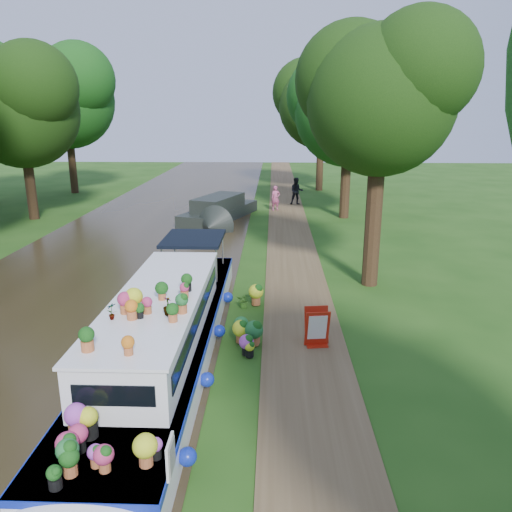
# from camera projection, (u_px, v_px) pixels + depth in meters

# --- Properties ---
(ground) EXTENTS (100.00, 100.00, 0.00)m
(ground) POSITION_uv_depth(u_px,v_px,m) (260.00, 316.00, 15.02)
(ground) COLOR #1E4711
(ground) RESTS_ON ground
(canal_water) EXTENTS (10.00, 100.00, 0.02)m
(canal_water) POSITION_uv_depth(u_px,v_px,m) (64.00, 313.00, 15.22)
(canal_water) COLOR black
(canal_water) RESTS_ON ground
(towpath) EXTENTS (2.20, 100.00, 0.03)m
(towpath) POSITION_uv_depth(u_px,v_px,m) (300.00, 316.00, 14.97)
(towpath) COLOR brown
(towpath) RESTS_ON ground
(plant_boat) EXTENTS (2.29, 13.52, 2.25)m
(plant_boat) POSITION_uv_depth(u_px,v_px,m) (161.00, 335.00, 11.68)
(plant_boat) COLOR white
(plant_boat) RESTS_ON canal_water
(tree_near_overhang) EXTENTS (5.52, 5.28, 8.99)m
(tree_near_overhang) POSITION_uv_depth(u_px,v_px,m) (381.00, 90.00, 16.03)
(tree_near_overhang) COLOR black
(tree_near_overhang) RESTS_ON ground
(tree_near_mid) EXTENTS (6.90, 6.60, 9.40)m
(tree_near_mid) POSITION_uv_depth(u_px,v_px,m) (349.00, 103.00, 27.61)
(tree_near_mid) COLOR black
(tree_near_mid) RESTS_ON ground
(tree_near_far) EXTENTS (7.59, 7.26, 10.30)m
(tree_near_far) POSITION_uv_depth(u_px,v_px,m) (322.00, 98.00, 38.04)
(tree_near_far) COLOR black
(tree_near_far) RESTS_ON ground
(tree_far_c) EXTENTS (7.13, 6.82, 9.59)m
(tree_far_c) POSITION_uv_depth(u_px,v_px,m) (20.00, 101.00, 27.23)
(tree_far_c) COLOR black
(tree_far_c) RESTS_ON ground
(tree_far_d) EXTENTS (8.05, 7.70, 10.85)m
(tree_far_d) POSITION_uv_depth(u_px,v_px,m) (65.00, 92.00, 36.66)
(tree_far_d) COLOR black
(tree_far_d) RESTS_ON ground
(second_boat) EXTENTS (4.19, 7.70, 1.40)m
(second_boat) POSITION_uv_depth(u_px,v_px,m) (219.00, 211.00, 28.33)
(second_boat) COLOR black
(second_boat) RESTS_ON canal_water
(sandwich_board) EXTENTS (0.65, 0.57, 1.00)m
(sandwich_board) POSITION_uv_depth(u_px,v_px,m) (317.00, 329.00, 12.92)
(sandwich_board) COLOR #B51D0C
(sandwich_board) RESTS_ON towpath
(pedestrian_pink) EXTENTS (0.64, 0.51, 1.53)m
(pedestrian_pink) POSITION_uv_depth(u_px,v_px,m) (276.00, 198.00, 31.17)
(pedestrian_pink) COLOR pink
(pedestrian_pink) RESTS_ON towpath
(pedestrian_dark) EXTENTS (0.89, 0.71, 1.79)m
(pedestrian_dark) POSITION_uv_depth(u_px,v_px,m) (297.00, 191.00, 33.16)
(pedestrian_dark) COLOR black
(pedestrian_dark) RESTS_ON towpath
(verge_plant) EXTENTS (0.50, 0.45, 0.47)m
(verge_plant) POSITION_uv_depth(u_px,v_px,m) (244.00, 301.00, 15.57)
(verge_plant) COLOR #396E21
(verge_plant) RESTS_ON ground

